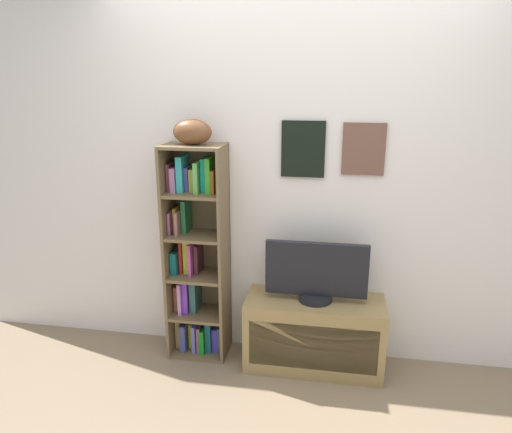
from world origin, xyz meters
name	(u,v)px	position (x,y,z in m)	size (l,w,h in m)	color
back_wall	(296,185)	(0.00, 1.13, 1.21)	(4.80, 0.08, 2.42)	silver
bookshelf	(196,260)	(-0.67, 0.99, 0.69)	(0.40, 0.29, 1.49)	brown
football	(192,132)	(-0.64, 0.96, 1.57)	(0.25, 0.16, 0.16)	brown
tv_stand	(314,333)	(0.16, 0.91, 0.24)	(0.91, 0.37, 0.49)	olive
television	(316,273)	(0.16, 0.91, 0.68)	(0.66, 0.22, 0.40)	black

